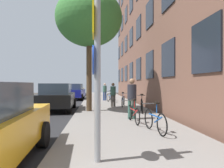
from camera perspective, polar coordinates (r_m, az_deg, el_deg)
The scene contains 19 objects.
ground_plane at distance 15.96m, azimuth -13.71°, elevation -5.75°, with size 41.80×41.80×0.00m, color #332D28.
road_asphalt at distance 16.41m, azimuth -21.01°, elevation -5.57°, with size 7.00×38.00×0.01m, color #232326.
sidewalk at distance 15.81m, azimuth -1.01°, elevation -5.58°, with size 4.20×38.00×0.12m, color gray.
building_facade at distance 16.53m, azimuth 8.64°, elevation 18.97°, with size 0.56×27.00×13.90m.
sign_post at distance 3.77m, azimuth -4.60°, elevation 5.92°, with size 0.16×0.60×3.34m.
traffic_light at distance 24.06m, azimuth -6.65°, elevation 2.12°, with size 0.43×0.24×3.45m.
tree_near at distance 11.49m, azimuth -6.65°, elevation 18.26°, with size 3.65×3.65×6.66m.
bicycle_0 at distance 6.26m, azimuth 12.29°, elevation -10.22°, with size 0.42×1.62×0.94m.
bicycle_1 at distance 7.67m, azimuth 6.22°, elevation -8.41°, with size 0.42×1.68×0.92m.
bicycle_2 at distance 10.42m, azimuth 8.62°, elevation -6.06°, with size 0.47×1.64×0.97m.
bicycle_3 at distance 12.92m, azimuth 3.24°, elevation -4.91°, with size 0.56×1.67×0.95m.
bicycle_4 at distance 16.06m, azimuth -0.56°, elevation -3.90°, with size 0.54×1.70×0.98m.
bicycle_5 at distance 17.65m, azimuth -0.24°, elevation -3.60°, with size 0.45×1.67×0.95m.
pedestrian_0 at distance 8.36m, azimuth 5.79°, elevation -3.43°, with size 0.45×0.45×1.71m.
pedestrian_1 at distance 12.76m, azimuth 0.31°, elevation -2.66°, with size 0.35×0.35×1.55m.
pedestrian_2 at distance 17.79m, azimuth -2.11°, elevation -1.92°, with size 0.42×0.42×1.54m.
car_1 at distance 12.21m, azimuth -15.65°, elevation -3.55°, with size 2.07×4.04×1.62m.
car_2 at distance 20.42m, azimuth -10.73°, elevation -2.12°, with size 1.92×4.33×1.62m.
car_3 at distance 28.78m, azimuth -10.23°, elevation -1.51°, with size 1.97×3.99×1.62m.
Camera 1 is at (0.02, -0.70, 1.60)m, focal length 31.58 mm.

